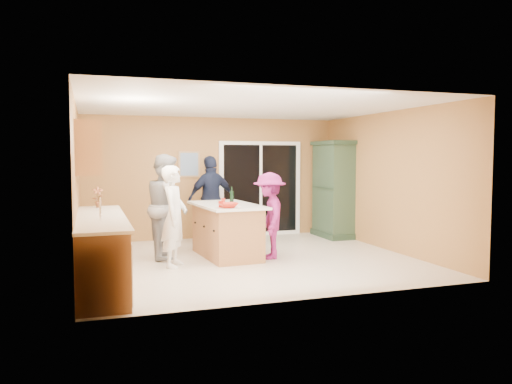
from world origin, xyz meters
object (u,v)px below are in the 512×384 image
object	(u,v)px
kitchen_island	(227,232)
woman_navy	(211,199)
woman_magenta	(270,216)
woman_white	(174,216)
woman_grey	(167,206)
green_hutch	(333,190)

from	to	relation	value
kitchen_island	woman_navy	distance (m)	1.55
kitchen_island	woman_magenta	xyz separation A→B (m)	(0.66, -0.38, 0.31)
woman_white	woman_magenta	size ratio (longest dim) A/B	1.09
woman_grey	woman_navy	xyz separation A→B (m)	(1.09, 1.26, -0.01)
woman_white	woman_magenta	xyz separation A→B (m)	(1.67, 0.14, -0.06)
woman_navy	woman_white	bearing A→B (deg)	46.84
woman_navy	woman_magenta	world-z (taller)	woman_navy
green_hutch	woman_grey	size ratio (longest dim) A/B	1.16
woman_white	woman_grey	world-z (taller)	woman_grey
woman_white	woman_magenta	bearing A→B (deg)	-61.57
kitchen_island	woman_navy	size ratio (longest dim) A/B	1.03
woman_grey	woman_navy	size ratio (longest dim) A/B	1.01
woman_grey	woman_magenta	bearing A→B (deg)	-106.07
green_hutch	woman_navy	bearing A→B (deg)	177.76
kitchen_island	woman_grey	world-z (taller)	woman_grey
woman_navy	woman_magenta	size ratio (longest dim) A/B	1.20
kitchen_island	green_hutch	bearing A→B (deg)	22.12
kitchen_island	woman_grey	size ratio (longest dim) A/B	1.02
green_hutch	woman_magenta	bearing A→B (deg)	-140.46
woman_grey	woman_navy	bearing A→B (deg)	-37.26
green_hutch	woman_white	bearing A→B (deg)	-153.50
woman_navy	woman_magenta	distance (m)	1.96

